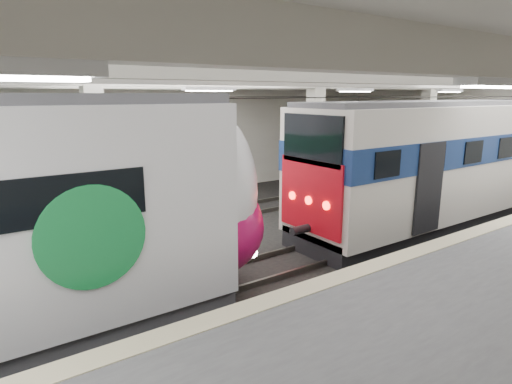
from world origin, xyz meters
TOP-DOWN VIEW (x-y plane):
  - station_hall at (0.00, -1.74)m, footprint 36.00×24.00m
  - older_rer at (9.00, 0.00)m, footprint 13.89×3.07m

SIDE VIEW (x-z plane):
  - older_rer at x=9.00m, z-range 0.11..4.67m
  - station_hall at x=0.00m, z-range 0.37..6.12m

